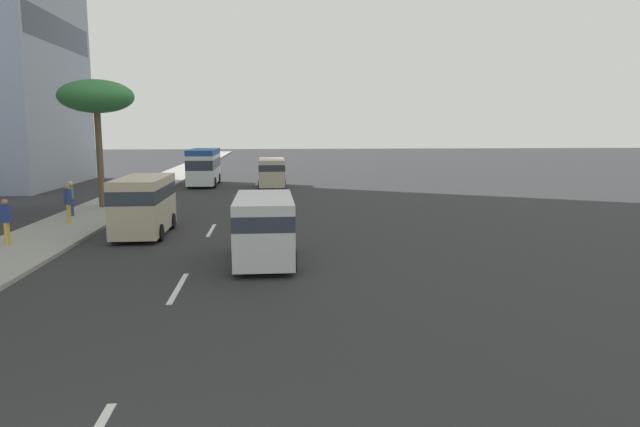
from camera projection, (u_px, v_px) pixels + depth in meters
ground_plane at (228, 200)px, 36.34m from camera, size 198.00×198.00×0.00m
sidewalk_right at (121, 200)px, 35.71m from camera, size 162.00×3.62×0.15m
lane_stripe_mid at (178, 288)px, 16.21m from camera, size 3.20×0.16×0.01m
lane_stripe_far at (211, 230)px, 25.51m from camera, size 3.20×0.16×0.01m
minibus_lead at (204, 166)px, 45.94m from camera, size 6.82×2.27×3.01m
van_second at (264, 225)px, 19.19m from camera, size 4.72×2.10×2.30m
van_third at (272, 171)px, 44.32m from camera, size 5.17×2.15×2.28m
van_fourth at (144, 202)px, 24.18m from camera, size 4.95×2.06×2.55m
pedestrian_near_lamp at (6, 219)px, 21.50m from camera, size 0.30×0.34×1.79m
pedestrian_mid_block at (71, 196)px, 28.72m from camera, size 0.36×0.29×1.82m
pedestrian_by_tree at (68, 202)px, 26.62m from camera, size 0.37×0.39×1.82m
palm_tree at (96, 98)px, 31.26m from camera, size 4.15×4.15×7.25m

